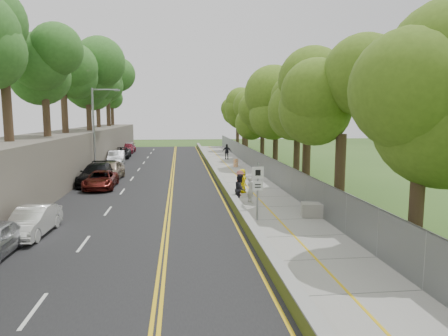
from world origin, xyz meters
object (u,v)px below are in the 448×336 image
Objects in this scene: signpost at (258,185)px; painter_0 at (242,181)px; streetlight at (96,126)px; person_far at (227,152)px; car_2 at (101,180)px; concrete_block at (312,210)px; car_1 at (33,221)px; construction_barrel at (236,163)px.

painter_0 is at bearing 87.00° from signpost.
person_far is (13.39, 12.38, -3.62)m from streetlight.
signpost is at bearing -47.54° from car_2.
painter_0 is at bearing 110.59° from concrete_block.
concrete_block is at bearing 7.61° from signpost.
painter_0 reaches higher than car_1.
construction_barrel is at bearing -24.17° from painter_0.
painter_0 is (-1.55, -14.35, 0.43)m from construction_barrel.
car_2 is at bearing -136.27° from construction_barrel.
person_far reaches higher than construction_barrel.
concrete_block is 14.10m from car_1.
streetlight is 1.68× the size of car_2.
painter_0 is at bearing -38.21° from streetlight.
car_1 is at bearing 74.11° from person_far.
person_far reaches higher than painter_0.
construction_barrel is (13.46, 4.98, -4.16)m from streetlight.
streetlight reaches higher than person_far.
painter_0 is (10.45, -2.87, 0.20)m from car_2.
person_far is at bearing 56.48° from car_2.
concrete_block is 0.28× the size of car_1.
streetlight is at bearing 33.79° from painter_0.
concrete_block is (1.16, -21.58, -0.05)m from construction_barrel.
construction_barrel is at bearing 64.24° from car_1.
streetlight is at bearing 124.08° from signpost.
signpost reaches higher than car_1.
car_1 is (-12.81, -23.45, 0.23)m from construction_barrel.
construction_barrel is at bearing 84.93° from signpost.
signpost is 14.60m from car_2.
streetlight reaches higher than car_1.
car_1 is 14.48m from painter_0.
concrete_block is at bearing -177.41° from painter_0.
painter_0 is at bearing 92.66° from person_far.
streetlight is 22.52m from concrete_block.
painter_0 is (11.91, -9.38, -3.74)m from streetlight.
signpost is 29.47m from person_far.
construction_barrel is at bearing 93.08° from concrete_block.
construction_barrel is 21.61m from concrete_block.
streetlight is 20.72m from signpost.
car_2 is 10.84m from painter_0.
concrete_block is at bearing -86.92° from construction_barrel.
car_2 is (0.81, 11.97, -0.01)m from car_1.
construction_barrel is at bearing 20.29° from streetlight.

